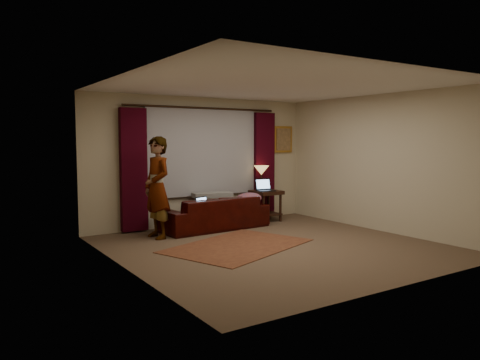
% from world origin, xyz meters
% --- Properties ---
extents(floor, '(5.00, 5.00, 0.01)m').
position_xyz_m(floor, '(0.00, 0.00, -0.01)').
color(floor, brown).
rests_on(floor, ground).
extents(ceiling, '(5.00, 5.00, 0.02)m').
position_xyz_m(ceiling, '(0.00, 0.00, 2.60)').
color(ceiling, silver).
rests_on(ceiling, ground).
extents(wall_back, '(5.00, 0.02, 2.60)m').
position_xyz_m(wall_back, '(0.00, 2.50, 1.30)').
color(wall_back, beige).
rests_on(wall_back, ground).
extents(wall_front, '(5.00, 0.02, 2.60)m').
position_xyz_m(wall_front, '(0.00, -2.50, 1.30)').
color(wall_front, beige).
rests_on(wall_front, ground).
extents(wall_left, '(0.02, 5.00, 2.60)m').
position_xyz_m(wall_left, '(-2.50, 0.00, 1.30)').
color(wall_left, beige).
rests_on(wall_left, ground).
extents(wall_right, '(0.02, 5.00, 2.60)m').
position_xyz_m(wall_right, '(2.50, 0.00, 1.30)').
color(wall_right, beige).
rests_on(wall_right, ground).
extents(sheer_curtain, '(2.50, 0.05, 1.80)m').
position_xyz_m(sheer_curtain, '(0.00, 2.44, 1.50)').
color(sheer_curtain, '#9B9BA3').
rests_on(sheer_curtain, wall_back).
extents(drape_left, '(0.50, 0.14, 2.30)m').
position_xyz_m(drape_left, '(-1.50, 2.39, 1.18)').
color(drape_left, '#31030E').
rests_on(drape_left, floor).
extents(drape_right, '(0.50, 0.14, 2.30)m').
position_xyz_m(drape_right, '(1.50, 2.39, 1.18)').
color(drape_right, '#31030E').
rests_on(drape_right, floor).
extents(curtain_rod, '(0.04, 0.04, 3.40)m').
position_xyz_m(curtain_rod, '(0.00, 2.39, 2.38)').
color(curtain_rod, black).
rests_on(curtain_rod, wall_back).
extents(picture_frame, '(0.50, 0.04, 0.60)m').
position_xyz_m(picture_frame, '(2.10, 2.47, 1.75)').
color(picture_frame, '#C38B31').
rests_on(picture_frame, wall_back).
extents(sofa, '(2.20, 1.05, 0.87)m').
position_xyz_m(sofa, '(-0.08, 1.86, 0.43)').
color(sofa, black).
rests_on(sofa, floor).
extents(throw_blanket, '(0.84, 0.47, 0.09)m').
position_xyz_m(throw_blanket, '(0.05, 2.14, 0.87)').
color(throw_blanket, gray).
rests_on(throw_blanket, sofa).
extents(clothing_pile, '(0.56, 0.44, 0.23)m').
position_xyz_m(clothing_pile, '(0.69, 1.77, 0.55)').
color(clothing_pile, '#864B61').
rests_on(clothing_pile, sofa).
extents(laptop_sofa, '(0.41, 0.43, 0.23)m').
position_xyz_m(laptop_sofa, '(-0.37, 1.64, 0.55)').
color(laptop_sofa, black).
rests_on(laptop_sofa, sofa).
extents(area_rug, '(2.71, 2.26, 0.01)m').
position_xyz_m(area_rug, '(-0.50, 0.34, 0.01)').
color(area_rug, brown).
rests_on(area_rug, floor).
extents(end_table, '(0.58, 0.58, 0.66)m').
position_xyz_m(end_table, '(1.32, 2.05, 0.33)').
color(end_table, black).
rests_on(end_table, floor).
extents(tiffany_lamp, '(0.41, 0.41, 0.53)m').
position_xyz_m(tiffany_lamp, '(1.30, 2.20, 0.92)').
color(tiffany_lamp, '#9C7C43').
rests_on(tiffany_lamp, end_table).
extents(laptop_table, '(0.40, 0.43, 0.26)m').
position_xyz_m(laptop_table, '(1.24, 1.95, 0.79)').
color(laptop_table, black).
rests_on(laptop_table, end_table).
extents(person, '(0.58, 0.58, 1.80)m').
position_xyz_m(person, '(-1.34, 1.66, 0.90)').
color(person, gray).
rests_on(person, floor).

